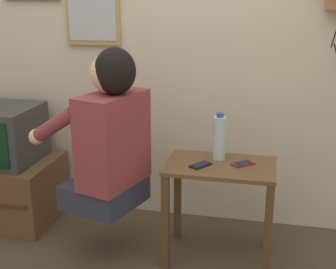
{
  "coord_description": "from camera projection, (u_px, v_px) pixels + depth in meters",
  "views": [
    {
      "loc": [
        0.56,
        -1.8,
        1.48
      ],
      "look_at": [
        0.04,
        0.54,
        0.74
      ],
      "focal_mm": 50.0,
      "sensor_mm": 36.0,
      "label": 1
    }
  ],
  "objects": [
    {
      "name": "wall_back",
      "position": [
        182.0,
        25.0,
        2.89
      ],
      "size": [
        6.8,
        0.05,
        2.55
      ],
      "color": "beige",
      "rests_on": "ground_plane"
    },
    {
      "name": "tv_stand",
      "position": [
        1.0,
        188.0,
        3.14
      ],
      "size": [
        0.75,
        0.54,
        0.41
      ],
      "color": "brown",
      "rests_on": "ground_plane"
    },
    {
      "name": "cell_phone_held",
      "position": [
        201.0,
        165.0,
        2.52
      ],
      "size": [
        0.12,
        0.14,
        0.01
      ],
      "rotation": [
        0.0,
        0.0,
        -0.6
      ],
      "color": "black",
      "rests_on": "side_table"
    },
    {
      "name": "cell_phone_spare",
      "position": [
        243.0,
        164.0,
        2.54
      ],
      "size": [
        0.13,
        0.13,
        0.01
      ],
      "rotation": [
        0.0,
        0.0,
        -0.87
      ],
      "color": "maroon",
      "rests_on": "side_table"
    },
    {
      "name": "water_bottle",
      "position": [
        219.0,
        138.0,
        2.6
      ],
      "size": [
        0.07,
        0.07,
        0.26
      ],
      "color": "silver",
      "rests_on": "side_table"
    },
    {
      "name": "person",
      "position": [
        109.0,
        136.0,
        2.51
      ],
      "size": [
        0.63,
        0.56,
        0.89
      ],
      "rotation": [
        0.0,
        0.0,
        1.27
      ],
      "color": "#2D3347",
      "rests_on": "ground_plane"
    },
    {
      "name": "side_table",
      "position": [
        220.0,
        186.0,
        2.59
      ],
      "size": [
        0.6,
        0.39,
        0.57
      ],
      "color": "brown",
      "rests_on": "ground_plane"
    }
  ]
}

